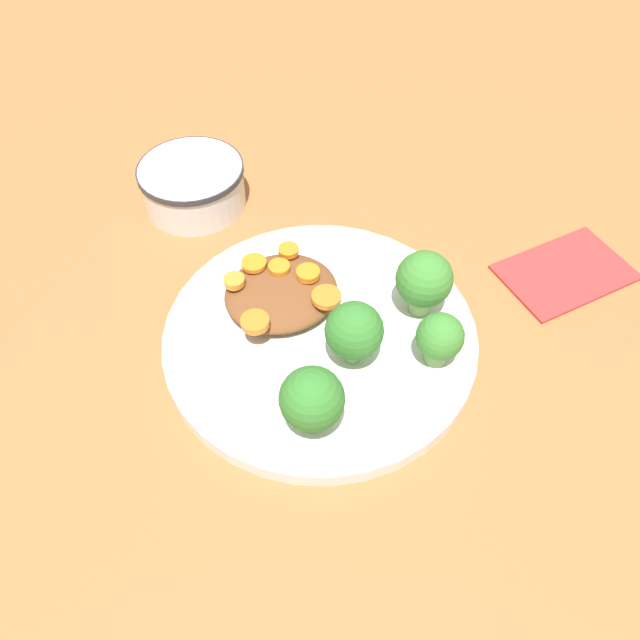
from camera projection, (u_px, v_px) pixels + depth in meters
ground_plane at (320, 342)px, 0.54m from camera, size 4.00×4.00×0.00m
plate at (320, 335)px, 0.53m from camera, size 0.27×0.27×0.02m
dip_bowl at (193, 183)px, 0.63m from camera, size 0.11×0.11×0.05m
stew_mound at (281, 292)px, 0.54m from camera, size 0.10×0.09×0.02m
broccoli_floret_0 at (424, 281)px, 0.51m from camera, size 0.05×0.05×0.06m
broccoli_floret_1 at (354, 331)px, 0.48m from camera, size 0.05×0.05×0.06m
broccoli_floret_2 at (312, 400)px, 0.44m from camera, size 0.05×0.05×0.06m
broccoli_floret_3 at (440, 338)px, 0.49m from camera, size 0.04×0.04×0.05m
carrot_slice_0 at (326, 297)px, 0.52m from camera, size 0.03×0.03×0.01m
carrot_slice_1 at (255, 322)px, 0.50m from camera, size 0.02×0.02×0.01m
carrot_slice_2 at (308, 273)px, 0.53m from camera, size 0.02×0.02×0.01m
carrot_slice_3 at (279, 267)px, 0.54m from camera, size 0.02×0.02×0.00m
carrot_slice_4 at (289, 250)px, 0.55m from camera, size 0.02×0.02×0.01m
carrot_slice_5 at (254, 263)px, 0.54m from camera, size 0.02×0.02×0.00m
carrot_slice_6 at (234, 281)px, 0.53m from camera, size 0.02×0.02×0.01m
napkin at (566, 271)px, 0.59m from camera, size 0.12×0.08×0.01m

